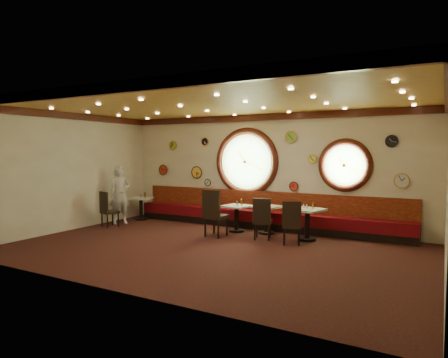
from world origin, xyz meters
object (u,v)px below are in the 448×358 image
chair_c (262,216)px  condiment_d_bottle (313,205)px  chair_d (292,220)px  table_a (141,206)px  condiment_a_pepper (141,196)px  condiment_a_salt (140,196)px  condiment_b_pepper (237,204)px  waiter (120,195)px  chair_b (214,210)px  condiment_c_pepper (266,204)px  condiment_c_bottle (269,203)px  condiment_b_bottle (242,202)px  condiment_d_pepper (307,207)px  condiment_d_salt (304,206)px  condiment_b_salt (237,203)px  table_d (307,220)px  table_b (237,215)px  condiment_c_salt (266,203)px  condiment_a_bottle (145,195)px  table_c (266,216)px  chair_a (107,207)px

chair_c → condiment_d_bottle: 1.25m
chair_d → table_a: bearing=150.1°
condiment_a_pepper → chair_d: bearing=-9.9°
condiment_a_salt → condiment_d_bottle: bearing=-2.8°
condiment_b_pepper → waiter: bearing=-171.0°
condiment_a_salt → chair_b: bearing=-18.4°
chair_c → condiment_c_pepper: chair_c is taller
chair_d → condiment_c_bottle: size_ratio=4.29×
condiment_b_bottle → waiter: size_ratio=0.10×
table_a → chair_b: 3.49m
chair_d → waiter: bearing=158.8°
condiment_a_salt → condiment_d_pepper: (5.50, -0.35, 0.08)m
chair_b → condiment_d_salt: chair_b is taller
table_a → condiment_d_bottle: bearing=-2.5°
condiment_b_salt → condiment_d_pepper: bearing=-4.9°
condiment_b_pepper → condiment_d_bottle: 2.05m
condiment_c_bottle → condiment_d_bottle: bearing=-9.8°
table_d → condiment_b_salt: size_ratio=8.48×
chair_d → condiment_c_pepper: 1.38m
table_a → waiter: (-0.10, -0.81, 0.42)m
condiment_c_bottle → condiment_b_salt: bearing=-172.4°
table_b → condiment_b_pepper: 0.32m
condiment_b_pepper → condiment_b_bottle: size_ratio=0.56×
condiment_c_salt → condiment_a_pepper: 4.23m
condiment_b_bottle → condiment_c_bottle: bearing=11.5°
condiment_b_salt → condiment_c_pepper: (0.81, 0.09, 0.02)m
table_a → table_b: 3.50m
condiment_d_pepper → condiment_d_bottle: size_ratio=0.64×
condiment_b_pepper → waiter: 3.69m
condiment_b_salt → condiment_c_salt: condiment_c_salt is taller
chair_b → condiment_c_salt: bearing=52.3°
condiment_a_bottle → chair_b: bearing=-19.8°
chair_b → condiment_c_pepper: (0.97, 1.03, 0.10)m
condiment_c_pepper → chair_d: bearing=-41.0°
chair_d → table_c: bearing=118.7°
chair_c → condiment_c_bottle: (-0.13, 0.77, 0.22)m
condiment_c_salt → condiment_b_salt: bearing=-168.1°
chair_c → condiment_a_salt: size_ratio=7.30×
condiment_d_salt → condiment_b_pepper: (-1.81, -0.01, -0.06)m
chair_b → condiment_b_pepper: size_ratio=7.60×
table_a → condiment_a_pepper: (0.03, -0.03, 0.30)m
chair_b → condiment_d_pepper: (2.16, 0.76, 0.14)m
chair_a → condiment_c_bottle: 4.60m
condiment_a_salt → condiment_d_bottle: size_ratio=0.54×
table_d → chair_c: bearing=-153.4°
condiment_b_bottle → waiter: bearing=-170.4°
condiment_d_salt → condiment_a_pepper: 5.33m
condiment_b_bottle → waiter: (-3.73, -0.63, 0.06)m
chair_b → chair_d: chair_b is taller
condiment_a_bottle → waiter: waiter is taller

